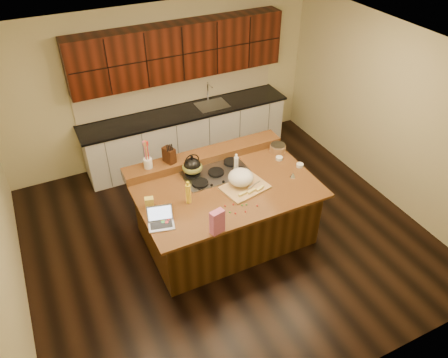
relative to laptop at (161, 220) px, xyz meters
name	(u,v)px	position (x,y,z in m)	size (l,w,h in m)	color
room	(226,159)	(1.03, 0.32, 0.37)	(5.52, 5.02, 2.72)	black
island	(226,211)	(1.03, 0.32, -0.51)	(2.40, 1.60, 0.92)	black
back_ledge	(204,156)	(1.03, 1.02, 0.00)	(2.40, 0.30, 0.12)	black
cooktop	(216,173)	(1.03, 0.62, -0.04)	(0.92, 0.52, 0.05)	gray
back_counter	(185,107)	(1.33, 2.55, 0.01)	(3.70, 0.66, 2.40)	silver
kettle	(192,166)	(0.73, 0.75, 0.10)	(0.24, 0.24, 0.22)	black
green_bowl	(192,167)	(0.73, 0.75, 0.07)	(0.28, 0.28, 0.16)	olive
laptop	(161,220)	(0.00, 0.00, 0.00)	(0.36, 0.31, 0.22)	#B7B7BC
oil_bottle	(188,194)	(0.46, 0.22, 0.08)	(0.07, 0.07, 0.27)	yellow
vinegar_bottle	(236,165)	(1.30, 0.54, 0.07)	(0.06, 0.06, 0.25)	silver
wooden_tray	(242,180)	(1.22, 0.22, 0.05)	(0.66, 0.54, 0.24)	tan
ramekin_a	(300,165)	(2.18, 0.26, -0.04)	(0.10, 0.10, 0.04)	white
ramekin_b	(279,158)	(2.01, 0.54, -0.04)	(0.10, 0.10, 0.04)	white
ramekin_c	(280,151)	(2.11, 0.69, -0.04)	(0.10, 0.10, 0.04)	white
strainer_bowl	(278,148)	(2.11, 0.75, -0.01)	(0.24, 0.24, 0.09)	#996B3F
kitchen_timer	(293,175)	(1.95, 0.10, -0.02)	(0.08, 0.08, 0.07)	silver
pink_bag	(217,222)	(0.55, -0.43, 0.10)	(0.17, 0.09, 0.31)	#C65D86
candy_plate	(165,221)	(0.06, 0.01, -0.05)	(0.18, 0.18, 0.01)	white
package_box	(149,203)	(-0.03, 0.33, 0.02)	(0.11, 0.08, 0.15)	#E7D151
utensil_crock	(148,163)	(0.19, 1.02, 0.13)	(0.12, 0.12, 0.14)	white
knife_block	(169,155)	(0.50, 1.02, 0.17)	(0.11, 0.18, 0.22)	black
gumdrop_0	(257,206)	(1.20, -0.23, -0.05)	(0.02, 0.02, 0.02)	red
gumdrop_1	(242,205)	(1.03, -0.14, -0.05)	(0.02, 0.02, 0.02)	#198C26
gumdrop_2	(225,206)	(0.83, -0.06, -0.05)	(0.02, 0.02, 0.02)	red
gumdrop_3	(246,205)	(1.09, -0.16, -0.05)	(0.02, 0.02, 0.02)	#198C26
gumdrop_4	(245,212)	(1.01, -0.27, -0.05)	(0.02, 0.02, 0.02)	red
gumdrop_5	(239,202)	(1.03, -0.07, -0.05)	(0.02, 0.02, 0.02)	#198C26
gumdrop_6	(233,204)	(0.94, -0.08, -0.05)	(0.02, 0.02, 0.02)	red
gumdrop_7	(230,212)	(0.83, -0.20, -0.05)	(0.02, 0.02, 0.02)	#198C26
gumdrop_8	(235,213)	(0.89, -0.25, -0.05)	(0.02, 0.02, 0.02)	red
gumdrop_9	(222,209)	(0.77, -0.10, -0.05)	(0.02, 0.02, 0.02)	#198C26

